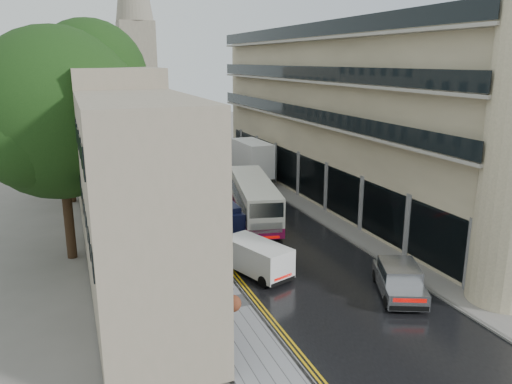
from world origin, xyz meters
TOP-DOWN VIEW (x-y plane):
  - road at (0.00, 27.50)m, footprint 9.00×85.00m
  - left_sidewalk at (-5.85, 27.50)m, footprint 2.70×85.00m
  - right_sidewalk at (5.40, 27.50)m, footprint 1.80×85.00m
  - old_shop_row at (-9.45, 30.00)m, footprint 4.50×56.00m
  - modern_block at (10.30, 26.00)m, footprint 8.00×40.00m
  - church_spire at (0.50, 82.00)m, footprint 6.40×6.40m
  - tree_near at (-12.50, 20.00)m, footprint 10.56×10.56m
  - tree_far at (-12.20, 33.00)m, footprint 9.24×9.24m
  - cream_bus at (-1.34, 20.48)m, footprint 4.64×11.06m
  - white_lorry at (3.20, 32.84)m, footprint 2.55×7.73m
  - silver_hatchback at (1.40, 7.84)m, footprint 3.53×4.79m
  - white_van at (-3.26, 12.08)m, footprint 3.11×4.55m
  - navy_van at (-3.66, 19.27)m, footprint 1.89×4.59m
  - pedestrian at (-6.22, 24.94)m, footprint 0.71×0.49m
  - lamp_post_near at (-4.92, 17.86)m, footprint 0.90×0.49m
  - lamp_post_far at (-4.70, 34.02)m, footprint 0.99×0.47m

SIDE VIEW (x-z plane):
  - road at x=0.00m, z-range 0.00..0.02m
  - left_sidewalk at x=-5.85m, z-range 0.00..0.12m
  - right_sidewalk at x=5.40m, z-range 0.00..0.12m
  - silver_hatchback at x=1.40m, z-range 0.02..1.67m
  - white_van at x=-3.26m, z-range 0.02..1.92m
  - pedestrian at x=-6.22m, z-range 0.12..2.01m
  - navy_van at x=-3.66m, z-range 0.02..2.35m
  - cream_bus at x=-1.34m, z-range 0.02..2.96m
  - white_lorry at x=3.20m, z-range 0.02..4.04m
  - lamp_post_near at x=-4.92m, z-range 0.12..7.99m
  - lamp_post_far at x=-4.70m, z-range 0.12..8.70m
  - old_shop_row at x=-9.45m, z-range 0.00..12.00m
  - tree_far at x=-12.20m, z-range 0.00..12.46m
  - tree_near at x=-12.50m, z-range 0.00..13.89m
  - modern_block at x=10.30m, z-range 0.00..14.00m
  - church_spire at x=0.50m, z-range 0.00..40.00m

